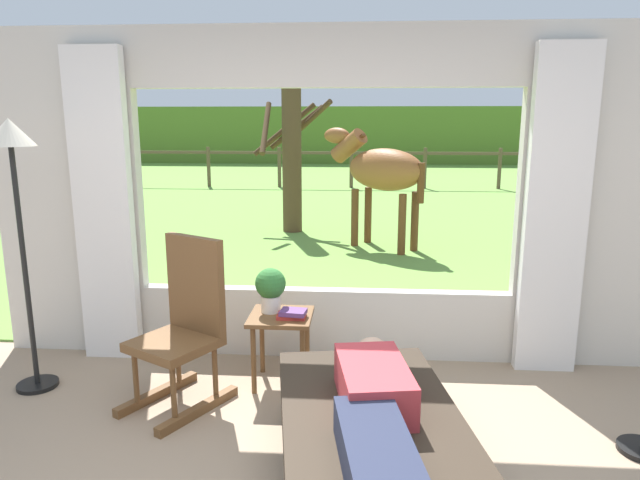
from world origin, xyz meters
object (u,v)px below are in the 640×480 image
object	(u,v)px
recliner_sofa	(373,455)
floor_lamp_left	(14,174)
book_stack	(292,314)
pasture_tree	(291,156)
rocking_chair	(185,324)
side_table	(281,327)
reclining_person	(374,404)
horse	(381,170)
potted_plant	(271,287)

from	to	relation	value
recliner_sofa	floor_lamp_left	distance (m)	2.88
recliner_sofa	book_stack	xyz separation A→B (m)	(-0.54, 1.13, 0.33)
recliner_sofa	pasture_tree	distance (m)	7.00
rocking_chair	floor_lamp_left	world-z (taller)	floor_lamp_left
rocking_chair	floor_lamp_left	distance (m)	1.50
side_table	floor_lamp_left	distance (m)	2.06
reclining_person	side_table	size ratio (longest dim) A/B	2.76
recliner_sofa	rocking_chair	size ratio (longest dim) A/B	1.63
side_table	horse	world-z (taller)	horse
rocking_chair	horse	world-z (taller)	horse
recliner_sofa	reclining_person	xyz separation A→B (m)	(0.00, -0.05, 0.30)
side_table	pasture_tree	distance (m)	5.71
book_stack	horse	size ratio (longest dim) A/B	0.12
book_stack	floor_lamp_left	distance (m)	2.07
potted_plant	horse	world-z (taller)	horse
recliner_sofa	book_stack	size ratio (longest dim) A/B	8.76
potted_plant	horse	xyz separation A→B (m)	(0.91, 4.37, 0.45)
rocking_chair	side_table	size ratio (longest dim) A/B	2.15
horse	pasture_tree	world-z (taller)	pasture_tree
horse	potted_plant	bearing A→B (deg)	-153.52
side_table	reclining_person	bearing A→B (deg)	-63.08
reclining_person	side_table	bearing A→B (deg)	107.70
recliner_sofa	horse	distance (m)	5.71
floor_lamp_left	horse	xyz separation A→B (m)	(2.56, 4.62, -0.36)
recliner_sofa	book_stack	bearing A→B (deg)	106.35
recliner_sofa	reclining_person	size ratio (longest dim) A/B	1.27
pasture_tree	side_table	bearing A→B (deg)	-83.81
pasture_tree	reclining_person	bearing A→B (deg)	-79.74
recliner_sofa	book_stack	distance (m)	1.30
potted_plant	book_stack	size ratio (longest dim) A/B	1.54
recliner_sofa	horse	bearing A→B (deg)	78.80
recliner_sofa	pasture_tree	world-z (taller)	pasture_tree
pasture_tree	floor_lamp_left	bearing A→B (deg)	-100.99
side_table	pasture_tree	xyz separation A→B (m)	(-0.61, 5.61, 0.85)
reclining_person	pasture_tree	distance (m)	7.01
reclining_person	floor_lamp_left	xyz separation A→B (m)	(-2.37, 1.06, 1.00)
floor_lamp_left	pasture_tree	distance (m)	5.91
recliner_sofa	floor_lamp_left	xyz separation A→B (m)	(-2.37, 1.01, 1.30)
horse	reclining_person	bearing A→B (deg)	-143.76
side_table	floor_lamp_left	size ratio (longest dim) A/B	0.28
recliner_sofa	side_table	xyz separation A→B (m)	(-0.63, 1.20, 0.21)
rocking_chair	side_table	xyz separation A→B (m)	(0.60, 0.30, -0.12)
side_table	potted_plant	distance (m)	0.29
potted_plant	horse	bearing A→B (deg)	78.28
floor_lamp_left	rocking_chair	bearing A→B (deg)	-5.49
floor_lamp_left	pasture_tree	world-z (taller)	pasture_tree
potted_plant	horse	distance (m)	4.49
reclining_person	potted_plant	bearing A→B (deg)	109.40
rocking_chair	potted_plant	xyz separation A→B (m)	(0.52, 0.36, 0.16)
reclining_person	horse	size ratio (longest dim) A/B	0.83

